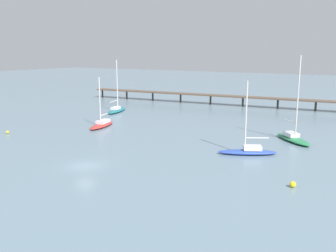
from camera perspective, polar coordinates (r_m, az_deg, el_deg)
ground_plane at (r=47.46m, az=-12.70°, el=-6.03°), size 400.00×400.00×0.00m
pier at (r=94.69m, az=18.02°, el=4.19°), size 89.47×10.81×5.89m
sailboat_teal at (r=87.28m, az=-7.90°, el=2.60°), size 4.67×9.29×12.07m
sailboat_red at (r=70.77m, az=-10.16°, el=0.35°), size 4.07×8.27×9.39m
sailboat_green at (r=61.76m, az=18.77°, el=-1.60°), size 7.68×7.82×13.47m
sailboat_blue at (r=52.33m, az=12.30°, el=-3.66°), size 8.10×5.46×10.18m
mooring_buoy_mid at (r=41.36m, az=18.72°, el=-8.54°), size 0.67×0.67×0.67m
mooring_buoy_near at (r=69.61m, az=-23.55°, el=-0.88°), size 0.53×0.53×0.53m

